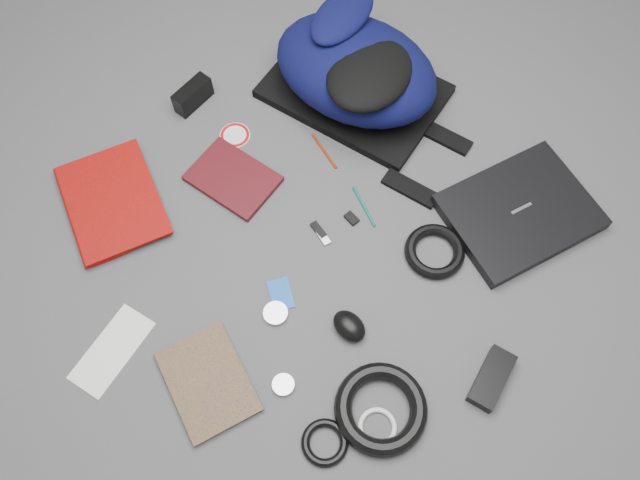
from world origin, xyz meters
TOP-DOWN VIEW (x-y plane):
  - ground at (0.00, 0.00)m, footprint 4.00×4.00m
  - backpack at (0.35, 0.29)m, footprint 0.47×0.57m
  - laptop at (0.42, -0.25)m, footprint 0.38×0.33m
  - textbook_red at (-0.43, 0.43)m, footprint 0.28×0.34m
  - comic_book at (-0.47, -0.09)m, footprint 0.20×0.25m
  - envelope at (-0.52, 0.09)m, footprint 0.22×0.15m
  - dvd_case at (-0.06, 0.27)m, footprint 0.20×0.24m
  - compact_camera at (0.01, 0.53)m, footprint 0.12×0.06m
  - sticker_disc at (0.03, 0.38)m, footprint 0.10×0.10m
  - pen_teal at (0.15, 0.01)m, footprint 0.04×0.12m
  - pen_red at (0.17, 0.19)m, footprint 0.03×0.12m
  - id_badge at (-0.15, -0.04)m, footprint 0.08×0.09m
  - usb_black at (0.02, 0.03)m, footprint 0.02×0.05m
  - usb_silver at (0.02, 0.01)m, footprint 0.02×0.05m
  - key_fob at (0.10, 0.00)m, footprint 0.02×0.04m
  - mouse at (-0.08, -0.20)m, footprint 0.06×0.09m
  - headphone_left at (-0.19, -0.07)m, footprint 0.06×0.06m
  - headphone_right at (-0.27, -0.21)m, footprint 0.05×0.05m
  - cable_coil at (0.19, -0.19)m, footprint 0.14×0.14m
  - power_brick at (0.08, -0.48)m, footprint 0.14×0.10m
  - power_cord_coil at (-0.15, -0.38)m, footprint 0.23×0.23m
  - earbud_coil at (-0.28, -0.36)m, footprint 0.12×0.12m
  - white_cable_coil at (-0.18, -0.40)m, footprint 0.10×0.10m

SIDE VIEW (x-z plane):
  - ground at x=0.00m, z-range 0.00..0.00m
  - sticker_disc at x=0.03m, z-range 0.00..0.00m
  - envelope at x=-0.52m, z-range 0.00..0.00m
  - id_badge at x=-0.15m, z-range 0.00..0.00m
  - pen_teal at x=0.15m, z-range 0.00..0.01m
  - pen_red at x=0.17m, z-range 0.00..0.01m
  - usb_silver at x=0.02m, z-range 0.00..0.01m
  - usb_black at x=0.02m, z-range 0.00..0.01m
  - key_fob at x=0.10m, z-range 0.00..0.01m
  - white_cable_coil at x=-0.18m, z-range 0.00..0.01m
  - headphone_right at x=-0.27m, z-range 0.00..0.01m
  - headphone_left at x=-0.19m, z-range 0.00..0.01m
  - dvd_case at x=-0.06m, z-range 0.00..0.02m
  - comic_book at x=-0.47m, z-range 0.00..0.02m
  - earbud_coil at x=-0.28m, z-range 0.00..0.02m
  - cable_coil at x=0.19m, z-range 0.00..0.03m
  - textbook_red at x=-0.43m, z-range 0.00..0.03m
  - power_brick at x=0.08m, z-range 0.00..0.03m
  - laptop at x=0.42m, z-range 0.00..0.03m
  - power_cord_coil at x=-0.15m, z-range 0.00..0.04m
  - mouse at x=-0.08m, z-range 0.00..0.04m
  - compact_camera at x=0.01m, z-range 0.00..0.06m
  - backpack at x=0.35m, z-range 0.00..0.20m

